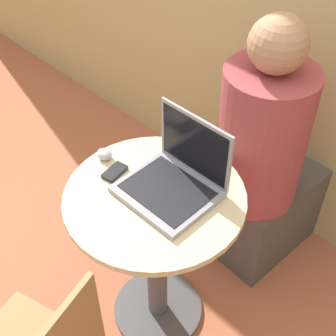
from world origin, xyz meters
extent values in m
plane|color=#B26042|center=(0.00, 0.00, 0.00)|extent=(12.00, 12.00, 0.00)
cylinder|color=#4C4C51|center=(0.00, 0.00, 0.01)|extent=(0.39, 0.39, 0.02)
cylinder|color=#4C4C51|center=(0.00, 0.00, 0.37)|extent=(0.08, 0.08, 0.69)
cylinder|color=beige|center=(0.00, 0.00, 0.73)|extent=(0.63, 0.63, 0.02)
cube|color=gray|center=(0.03, 0.03, 0.75)|extent=(0.31, 0.27, 0.02)
cube|color=black|center=(0.03, 0.03, 0.76)|extent=(0.27, 0.21, 0.00)
cube|color=gray|center=(0.03, 0.16, 0.88)|extent=(0.31, 0.01, 0.24)
cube|color=black|center=(0.03, 0.16, 0.88)|extent=(0.28, 0.00, 0.21)
cube|color=black|center=(-0.18, -0.03, 0.75)|extent=(0.07, 0.10, 0.02)
ellipsoid|color=#B2B2B7|center=(-0.27, 0.00, 0.76)|extent=(0.06, 0.05, 0.04)
cylinder|color=#9E7042|center=(-0.20, -0.49, 0.21)|extent=(0.04, 0.04, 0.41)
cube|color=#4C4742|center=(0.07, 0.63, 0.22)|extent=(0.35, 0.50, 0.43)
cylinder|color=#993D42|center=(0.07, 0.51, 0.73)|extent=(0.35, 0.35, 0.59)
sphere|color=#A87A56|center=(0.07, 0.51, 1.13)|extent=(0.21, 0.21, 0.21)
camera|label=1|loc=(0.81, -0.74, 1.88)|focal=50.00mm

